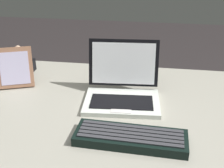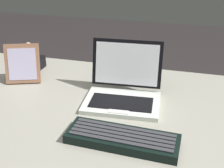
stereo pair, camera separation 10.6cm
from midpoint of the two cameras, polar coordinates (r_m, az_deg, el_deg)
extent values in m
cube|color=#9F9B8D|center=(1.08, 6.03, -5.82)|extent=(1.72, 0.79, 0.03)
cylinder|color=black|center=(1.81, -18.64, -6.14)|extent=(0.06, 0.06, 0.68)
cube|color=silver|center=(1.10, 4.68, -3.70)|extent=(0.29, 0.21, 0.02)
cube|color=black|center=(1.08, 4.61, -3.63)|extent=(0.23, 0.12, 0.00)
cube|color=silver|center=(1.03, 4.23, -5.31)|extent=(0.07, 0.04, 0.00)
cube|color=black|center=(1.15, 5.52, 3.92)|extent=(0.27, 0.07, 0.18)
cube|color=white|center=(1.15, 5.49, 3.77)|extent=(0.25, 0.06, 0.16)
cube|color=#4CF259|center=(1.15, 5.45, 2.86)|extent=(0.23, 0.02, 0.01)
cube|color=black|center=(0.91, 5.40, -10.57)|extent=(0.34, 0.13, 0.03)
cube|color=#38383D|center=(0.87, 4.94, -11.07)|extent=(0.31, 0.03, 0.00)
cube|color=#38383D|center=(0.88, 5.20, -10.39)|extent=(0.31, 0.03, 0.00)
cube|color=#38383D|center=(0.90, 5.45, -9.73)|extent=(0.31, 0.03, 0.00)
cube|color=#38383D|center=(0.91, 5.69, -9.09)|extent=(0.31, 0.03, 0.00)
cube|color=#38383D|center=(0.93, 5.92, -8.47)|extent=(0.31, 0.03, 0.00)
cube|color=#936449|center=(1.28, -14.61, 3.77)|extent=(0.15, 0.10, 0.16)
cube|color=#BAB2D4|center=(1.28, -14.65, 3.65)|extent=(0.12, 0.08, 0.13)
cube|color=#936449|center=(1.34, -14.09, 1.61)|extent=(0.02, 0.02, 0.03)
cube|color=black|center=(1.43, -13.34, 3.80)|extent=(0.10, 0.10, 0.05)
cylinder|color=navy|center=(1.41, -13.56, 5.78)|extent=(0.02, 0.02, 0.05)
sphere|color=tan|center=(1.39, -13.72, 7.21)|extent=(0.03, 0.03, 0.03)
camera|label=1|loc=(0.05, -87.14, 1.42)|focal=47.54mm
camera|label=2|loc=(0.05, 92.86, -1.42)|focal=47.54mm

